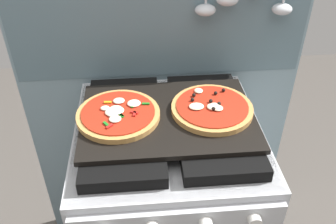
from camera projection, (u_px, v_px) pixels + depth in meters
name	position (u px, v px, depth m)	size (l,w,h in m)	color
kitchen_backsplash	(162.00, 90.00, 1.50)	(1.10, 0.09, 1.55)	#7A939E
stove	(168.00, 211.00, 1.43)	(0.60, 0.64, 0.90)	#B7BABF
baking_tray	(168.00, 117.00, 1.16)	(0.54, 0.38, 0.02)	black
pizza_left	(118.00, 113.00, 1.14)	(0.26, 0.26, 0.03)	#C18947
pizza_right	(212.00, 108.00, 1.16)	(0.26, 0.26, 0.03)	#C18947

